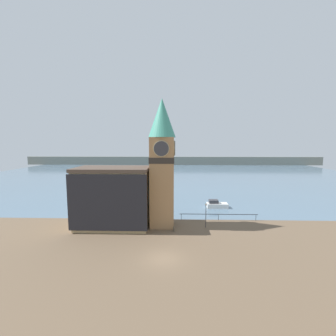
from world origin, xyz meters
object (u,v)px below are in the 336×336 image
at_px(pier_building, 113,197).
at_px(clock_tower, 162,160).
at_px(boat_near, 216,205).
at_px(mooring_bollard_near, 174,228).
at_px(lamp_post, 206,211).

bearing_deg(pier_building, clock_tower, 4.51).
bearing_deg(pier_building, boat_near, 30.80).
bearing_deg(mooring_bollard_near, boat_near, 55.60).
height_order(pier_building, mooring_bollard_near, pier_building).
bearing_deg(lamp_post, clock_tower, 174.35).
xyz_separation_m(clock_tower, mooring_bollard_near, (1.89, -2.37, -10.17)).
height_order(pier_building, lamp_post, pier_building).
relative_size(boat_near, mooring_bollard_near, 5.34).
height_order(clock_tower, boat_near, clock_tower).
distance_m(clock_tower, boat_near, 17.77).
relative_size(clock_tower, lamp_post, 5.16).
bearing_deg(mooring_bollard_near, lamp_post, 18.83).
height_order(mooring_bollard_near, lamp_post, lamp_post).
distance_m(pier_building, mooring_bollard_near, 10.65).
relative_size(pier_building, lamp_post, 2.97).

